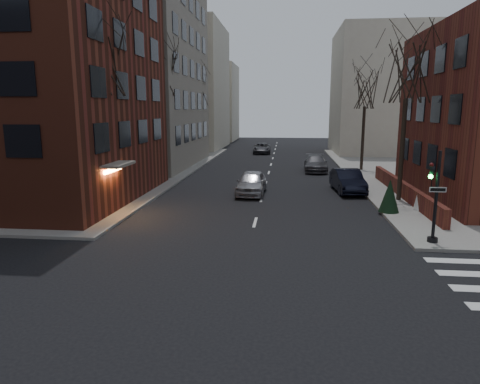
# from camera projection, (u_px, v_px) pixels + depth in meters

# --- Properties ---
(ground) EXTENTS (160.00, 160.00, 0.00)m
(ground) POSITION_uv_depth(u_px,v_px,m) (221.00, 345.00, 10.80)
(ground) COLOR black
(ground) RESTS_ON ground
(building_left_brick) EXTENTS (15.00, 15.00, 18.00)m
(building_left_brick) POSITION_uv_depth(u_px,v_px,m) (15.00, 58.00, 26.80)
(building_left_brick) COLOR maroon
(building_left_brick) RESTS_ON ground
(building_left_tan) EXTENTS (18.00, 18.00, 28.00)m
(building_left_tan) POSITION_uv_depth(u_px,v_px,m) (104.00, 27.00, 43.08)
(building_left_tan) COLOR gray
(building_left_tan) RESTS_ON ground
(low_wall_right) EXTENTS (0.35, 16.00, 1.00)m
(low_wall_right) POSITION_uv_depth(u_px,v_px,m) (403.00, 189.00, 28.26)
(low_wall_right) COLOR #5E271B
(low_wall_right) RESTS_ON sidewalk_far_right
(building_distant_la) EXTENTS (14.00, 16.00, 18.00)m
(building_distant_la) POSITION_uv_depth(u_px,v_px,m) (177.00, 88.00, 64.32)
(building_distant_la) COLOR beige
(building_distant_la) RESTS_ON ground
(building_distant_ra) EXTENTS (14.00, 14.00, 16.00)m
(building_distant_ra) POSITION_uv_depth(u_px,v_px,m) (389.00, 93.00, 56.52)
(building_distant_ra) COLOR beige
(building_distant_ra) RESTS_ON ground
(building_distant_lb) EXTENTS (10.00, 12.00, 14.00)m
(building_distant_lb) POSITION_uv_depth(u_px,v_px,m) (210.00, 103.00, 81.09)
(building_distant_lb) COLOR beige
(building_distant_lb) RESTS_ON ground
(traffic_signal) EXTENTS (0.76, 0.44, 4.00)m
(traffic_signal) POSITION_uv_depth(u_px,v_px,m) (434.00, 203.00, 18.39)
(traffic_signal) COLOR black
(traffic_signal) RESTS_ON sidewalk_far_right
(tree_left_a) EXTENTS (4.18, 4.18, 10.26)m
(tree_left_a) POSITION_uv_depth(u_px,v_px,m) (101.00, 61.00, 23.76)
(tree_left_a) COLOR #2D231C
(tree_left_a) RESTS_ON sidewalk_far_left
(tree_left_b) EXTENTS (4.40, 4.40, 10.80)m
(tree_left_b) POSITION_uv_depth(u_px,v_px,m) (162.00, 72.00, 35.39)
(tree_left_b) COLOR #2D231C
(tree_left_b) RESTS_ON sidewalk_far_left
(tree_left_c) EXTENTS (3.96, 3.96, 9.72)m
(tree_left_c) POSITION_uv_depth(u_px,v_px,m) (197.00, 90.00, 49.22)
(tree_left_c) COLOR #2D231C
(tree_left_c) RESTS_ON sidewalk_far_left
(tree_right_a) EXTENTS (3.96, 3.96, 9.72)m
(tree_right_a) POSITION_uv_depth(u_px,v_px,m) (408.00, 73.00, 25.92)
(tree_right_a) COLOR #2D231C
(tree_right_a) RESTS_ON sidewalk_far_right
(tree_right_b) EXTENTS (3.74, 3.74, 9.18)m
(tree_right_b) POSITION_uv_depth(u_px,v_px,m) (365.00, 90.00, 39.67)
(tree_right_b) COLOR #2D231C
(tree_right_b) RESTS_ON sidewalk_far_right
(streetlamp_near) EXTENTS (0.36, 0.36, 6.28)m
(streetlamp_near) POSITION_uv_depth(u_px,v_px,m) (157.00, 131.00, 32.32)
(streetlamp_near) COLOR black
(streetlamp_near) RESTS_ON sidewalk_far_left
(streetlamp_far) EXTENTS (0.36, 0.36, 6.28)m
(streetlamp_far) POSITION_uv_depth(u_px,v_px,m) (206.00, 123.00, 51.84)
(streetlamp_far) COLOR black
(streetlamp_far) RESTS_ON sidewalk_far_left
(parked_sedan) EXTENTS (2.16, 5.12, 1.64)m
(parked_sedan) POSITION_uv_depth(u_px,v_px,m) (348.00, 181.00, 30.50)
(parked_sedan) COLOR black
(parked_sedan) RESTS_ON ground
(car_lane_silver) EXTENTS (2.04, 4.83, 1.63)m
(car_lane_silver) POSITION_uv_depth(u_px,v_px,m) (251.00, 183.00, 29.81)
(car_lane_silver) COLOR #A2A1A6
(car_lane_silver) RESTS_ON ground
(car_lane_gray) EXTENTS (2.26, 5.28, 1.52)m
(car_lane_gray) POSITION_uv_depth(u_px,v_px,m) (316.00, 163.00, 40.77)
(car_lane_gray) COLOR #3D3C41
(car_lane_gray) RESTS_ON ground
(car_lane_far) EXTENTS (2.40, 4.99, 1.37)m
(car_lane_far) POSITION_uv_depth(u_px,v_px,m) (262.00, 148.00, 57.37)
(car_lane_far) COLOR #414046
(car_lane_far) RESTS_ON ground
(sandwich_board) EXTENTS (0.53, 0.64, 0.88)m
(sandwich_board) POSITION_uv_depth(u_px,v_px,m) (421.00, 203.00, 24.45)
(sandwich_board) COLOR silver
(sandwich_board) RESTS_ON sidewalk_far_right
(evergreen_shrub) EXTENTS (1.36, 1.36, 1.86)m
(evergreen_shrub) POSITION_uv_depth(u_px,v_px,m) (390.00, 196.00, 24.00)
(evergreen_shrub) COLOR black
(evergreen_shrub) RESTS_ON sidewalk_far_right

